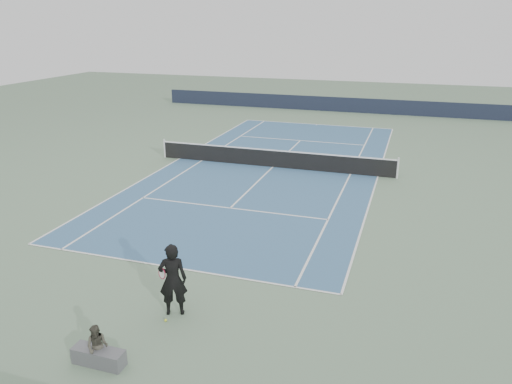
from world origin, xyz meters
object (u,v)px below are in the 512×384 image
(spectator_bench, at_px, (98,351))
(tennis_ball, at_px, (166,320))
(tennis_player, at_px, (173,279))
(tennis_net, at_px, (273,158))

(spectator_bench, bearing_deg, tennis_ball, 72.17)
(spectator_bench, bearing_deg, tennis_player, 74.10)
(tennis_player, xyz_separation_m, tennis_ball, (-0.05, -0.43, -0.98))
(tennis_net, bearing_deg, tennis_player, -84.54)
(tennis_net, xyz_separation_m, tennis_player, (1.36, -14.19, 0.52))
(tennis_net, distance_m, tennis_player, 14.27)
(tennis_net, bearing_deg, tennis_ball, -84.89)
(tennis_net, relative_size, tennis_ball, 176.64)
(tennis_net, relative_size, spectator_bench, 9.97)
(tennis_player, bearing_deg, tennis_net, 95.46)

